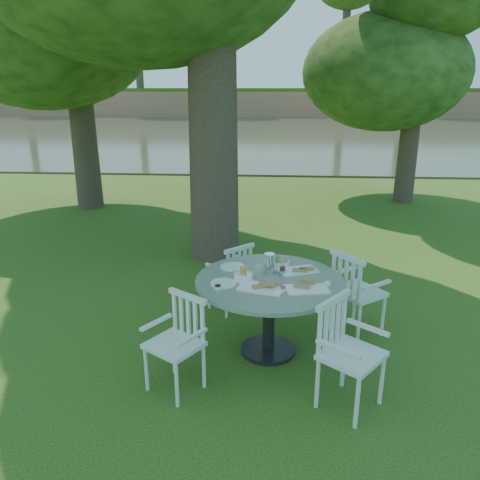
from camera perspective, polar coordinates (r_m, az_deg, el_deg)
name	(u,v)px	position (r m, az deg, el deg)	size (l,w,h in m)	color
ground	(239,312)	(5.74, -0.14, -8.72)	(140.00, 140.00, 0.00)	#1D3B0C
table	(269,293)	(4.66, 3.58, -6.45)	(1.45, 1.45, 0.80)	black
chair_ne	(353,288)	(5.15, 13.56, -5.70)	(0.64, 0.65, 0.95)	silver
chair_nw	(234,273)	(5.56, -0.73, -4.00)	(0.59, 0.59, 0.85)	silver
chair_sw	(181,335)	(4.25, -7.23, -11.38)	(0.59, 0.58, 0.86)	silver
chair_se	(343,344)	(4.08, 12.40, -12.31)	(0.64, 0.65, 0.94)	silver
tableware	(268,273)	(4.64, 3.42, -4.07)	(1.15, 0.85, 0.22)	white
river	(267,133)	(28.23, 3.36, 12.84)	(100.00, 28.00, 0.12)	#323720
far_bank	(275,33)	(46.46, 4.28, 23.85)	(100.00, 18.00, 15.20)	#906043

